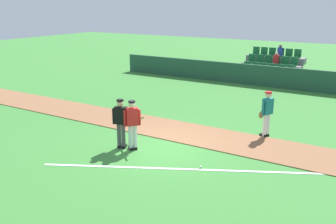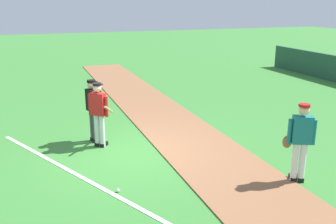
# 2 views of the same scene
# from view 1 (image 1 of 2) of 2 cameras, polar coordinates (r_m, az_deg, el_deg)

# --- Properties ---
(ground_plane) EXTENTS (80.00, 80.00, 0.00)m
(ground_plane) POSITION_cam_1_polar(r_m,az_deg,el_deg) (12.99, -0.94, -5.43)
(ground_plane) COLOR #387A33
(infield_dirt_path) EXTENTS (28.00, 2.21, 0.03)m
(infield_dirt_path) POSITION_cam_1_polar(r_m,az_deg,el_deg) (14.38, 2.69, -3.17)
(infield_dirt_path) COLOR brown
(infield_dirt_path) RESTS_ON ground
(foul_line_chalk) EXTENTS (10.79, 5.44, 0.01)m
(foul_line_chalk) POSITION_cam_1_polar(r_m,az_deg,el_deg) (11.38, 10.78, -9.03)
(foul_line_chalk) COLOR white
(foul_line_chalk) RESTS_ON ground
(dugout_fence) EXTENTS (20.00, 0.16, 1.27)m
(dugout_fence) POSITION_cam_1_polar(r_m,az_deg,el_deg) (23.14, 14.50, 5.49)
(dugout_fence) COLOR #234C38
(dugout_fence) RESTS_ON ground
(stadium_bleachers) EXTENTS (3.90, 2.95, 2.30)m
(stadium_bleachers) POSITION_cam_1_polar(r_m,az_deg,el_deg) (24.93, 15.78, 6.11)
(stadium_bleachers) COLOR slate
(stadium_bleachers) RESTS_ON ground
(batter_red_jersey) EXTENTS (0.75, 0.68, 1.76)m
(batter_red_jersey) POSITION_cam_1_polar(r_m,az_deg,el_deg) (12.46, -5.56, -1.74)
(batter_red_jersey) COLOR silver
(batter_red_jersey) RESTS_ON ground
(umpire_home_plate) EXTENTS (0.57, 0.40, 1.76)m
(umpire_home_plate) POSITION_cam_1_polar(r_m,az_deg,el_deg) (12.66, -7.36, -1.36)
(umpire_home_plate) COLOR #4C4C4C
(umpire_home_plate) RESTS_ON ground
(runner_teal_jersey) EXTENTS (0.44, 0.61, 1.76)m
(runner_teal_jersey) POSITION_cam_1_polar(r_m,az_deg,el_deg) (14.14, 15.16, -0.05)
(runner_teal_jersey) COLOR white
(runner_teal_jersey) RESTS_ON ground
(baseball) EXTENTS (0.07, 0.07, 0.07)m
(baseball) POSITION_cam_1_polar(r_m,az_deg,el_deg) (11.42, 5.12, -8.52)
(baseball) COLOR white
(baseball) RESTS_ON ground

